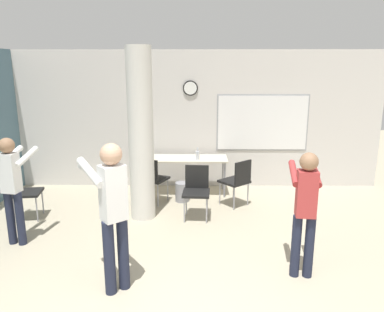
{
  "coord_description": "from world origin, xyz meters",
  "views": [
    {
      "loc": [
        0.21,
        -2.59,
        2.51
      ],
      "look_at": [
        0.16,
        2.78,
        1.19
      ],
      "focal_mm": 35.0,
      "sensor_mm": 36.0,
      "label": 1
    }
  ],
  "objects_px": {
    "person_watching_back": "(12,183)",
    "person_playing_side": "(305,205)",
    "bottle_on_table": "(198,155)",
    "folding_table": "(184,160)",
    "chair_table_left": "(152,177)",
    "chair_table_right": "(237,179)",
    "chair_table_front": "(196,188)",
    "person_playing_front": "(113,206)",
    "chair_by_left_wall": "(22,189)"
  },
  "relations": [
    {
      "from": "person_playing_front",
      "to": "chair_table_front",
      "type": "bearing_deg",
      "value": 66.49
    },
    {
      "from": "folding_table",
      "to": "chair_by_left_wall",
      "type": "height_order",
      "value": "chair_by_left_wall"
    },
    {
      "from": "bottle_on_table",
      "to": "person_watching_back",
      "type": "xyz_separation_m",
      "value": [
        -2.59,
        -2.04,
        0.09
      ]
    },
    {
      "from": "chair_table_right",
      "to": "person_playing_front",
      "type": "bearing_deg",
      "value": -122.25
    },
    {
      "from": "person_watching_back",
      "to": "person_playing_front",
      "type": "relative_size",
      "value": 0.9
    },
    {
      "from": "chair_table_right",
      "to": "chair_table_front",
      "type": "height_order",
      "value": "same"
    },
    {
      "from": "chair_table_left",
      "to": "folding_table",
      "type": "bearing_deg",
      "value": 44.96
    },
    {
      "from": "person_watching_back",
      "to": "person_playing_side",
      "type": "distance_m",
      "value": 3.92
    },
    {
      "from": "folding_table",
      "to": "bottle_on_table",
      "type": "relative_size",
      "value": 6.99
    },
    {
      "from": "chair_by_left_wall",
      "to": "bottle_on_table",
      "type": "bearing_deg",
      "value": 21.87
    },
    {
      "from": "person_playing_side",
      "to": "chair_table_right",
      "type": "bearing_deg",
      "value": 103.27
    },
    {
      "from": "bottle_on_table",
      "to": "chair_table_front",
      "type": "bearing_deg",
      "value": -91.19
    },
    {
      "from": "person_playing_side",
      "to": "person_playing_front",
      "type": "height_order",
      "value": "person_playing_front"
    },
    {
      "from": "chair_table_left",
      "to": "person_playing_front",
      "type": "bearing_deg",
      "value": -92.21
    },
    {
      "from": "chair_table_left",
      "to": "person_playing_side",
      "type": "distance_m",
      "value": 3.22
    },
    {
      "from": "chair_table_front",
      "to": "person_playing_front",
      "type": "xyz_separation_m",
      "value": [
        -0.92,
        -2.1,
        0.5
      ]
    },
    {
      "from": "folding_table",
      "to": "person_playing_side",
      "type": "xyz_separation_m",
      "value": [
        1.5,
        -2.99,
        0.24
      ]
    },
    {
      "from": "chair_table_right",
      "to": "person_playing_front",
      "type": "height_order",
      "value": "person_playing_front"
    },
    {
      "from": "chair_table_left",
      "to": "chair_table_front",
      "type": "height_order",
      "value": "same"
    },
    {
      "from": "bottle_on_table",
      "to": "person_playing_front",
      "type": "distance_m",
      "value": 3.31
    },
    {
      "from": "chair_table_left",
      "to": "chair_table_right",
      "type": "bearing_deg",
      "value": -4.85
    },
    {
      "from": "chair_table_left",
      "to": "chair_table_front",
      "type": "xyz_separation_m",
      "value": [
        0.81,
        -0.64,
        0.0
      ]
    },
    {
      "from": "folding_table",
      "to": "chair_table_right",
      "type": "xyz_separation_m",
      "value": [
        0.97,
        -0.71,
        -0.16
      ]
    },
    {
      "from": "bottle_on_table",
      "to": "chair_table_left",
      "type": "xyz_separation_m",
      "value": [
        -0.83,
        -0.43,
        -0.31
      ]
    },
    {
      "from": "bottle_on_table",
      "to": "chair_by_left_wall",
      "type": "height_order",
      "value": "bottle_on_table"
    },
    {
      "from": "chair_table_left",
      "to": "chair_table_front",
      "type": "distance_m",
      "value": 1.03
    },
    {
      "from": "bottle_on_table",
      "to": "chair_table_right",
      "type": "bearing_deg",
      "value": -38.4
    },
    {
      "from": "person_watching_back",
      "to": "chair_table_front",
      "type": "bearing_deg",
      "value": 20.83
    },
    {
      "from": "chair_table_left",
      "to": "chair_by_left_wall",
      "type": "height_order",
      "value": "same"
    },
    {
      "from": "chair_by_left_wall",
      "to": "chair_table_right",
      "type": "height_order",
      "value": "same"
    },
    {
      "from": "chair_table_right",
      "to": "folding_table",
      "type": "bearing_deg",
      "value": 143.79
    },
    {
      "from": "chair_table_front",
      "to": "chair_table_right",
      "type": "bearing_deg",
      "value": 34.69
    },
    {
      "from": "chair_table_left",
      "to": "person_watching_back",
      "type": "height_order",
      "value": "person_watching_back"
    },
    {
      "from": "chair_table_right",
      "to": "person_watching_back",
      "type": "relative_size",
      "value": 0.56
    },
    {
      "from": "chair_table_front",
      "to": "person_watching_back",
      "type": "bearing_deg",
      "value": -159.17
    },
    {
      "from": "person_playing_front",
      "to": "bottle_on_table",
      "type": "bearing_deg",
      "value": 73.53
    },
    {
      "from": "bottle_on_table",
      "to": "person_watching_back",
      "type": "bearing_deg",
      "value": -141.68
    },
    {
      "from": "folding_table",
      "to": "chair_by_left_wall",
      "type": "distance_m",
      "value": 2.95
    },
    {
      "from": "person_playing_front",
      "to": "person_playing_side",
      "type": "bearing_deg",
      "value": 8.4
    },
    {
      "from": "folding_table",
      "to": "person_playing_side",
      "type": "distance_m",
      "value": 3.36
    },
    {
      "from": "person_watching_back",
      "to": "person_playing_side",
      "type": "xyz_separation_m",
      "value": [
        3.84,
        -0.81,
        -0.0
      ]
    },
    {
      "from": "folding_table",
      "to": "person_playing_side",
      "type": "relative_size",
      "value": 1.08
    },
    {
      "from": "person_playing_side",
      "to": "person_playing_front",
      "type": "distance_m",
      "value": 2.21
    },
    {
      "from": "chair_table_left",
      "to": "person_playing_side",
      "type": "height_order",
      "value": "person_playing_side"
    },
    {
      "from": "folding_table",
      "to": "person_playing_front",
      "type": "xyz_separation_m",
      "value": [
        -0.68,
        -3.32,
        0.34
      ]
    },
    {
      "from": "folding_table",
      "to": "chair_by_left_wall",
      "type": "xyz_separation_m",
      "value": [
        -2.64,
        -1.3,
        -0.16
      ]
    },
    {
      "from": "folding_table",
      "to": "chair_table_right",
      "type": "height_order",
      "value": "chair_table_right"
    },
    {
      "from": "folding_table",
      "to": "person_playing_front",
      "type": "bearing_deg",
      "value": -101.62
    },
    {
      "from": "bottle_on_table",
      "to": "person_playing_front",
      "type": "bearing_deg",
      "value": -106.47
    },
    {
      "from": "folding_table",
      "to": "chair_table_front",
      "type": "xyz_separation_m",
      "value": [
        0.23,
        -1.21,
        -0.16
      ]
    }
  ]
}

